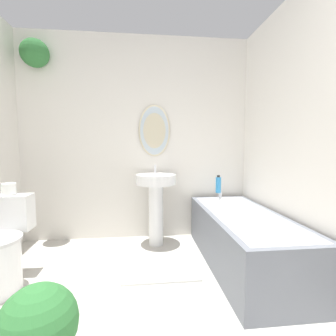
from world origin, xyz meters
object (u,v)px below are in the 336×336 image
bathtub (243,238)px  toilet_paper_roll (9,189)px  shampoo_bottle (218,185)px  potted_plant (38,330)px  pedestal_sink (156,196)px

bathtub → toilet_paper_roll: bearing=178.3°
shampoo_bottle → potted_plant: bearing=-130.1°
toilet_paper_roll → bathtub: bearing=-1.7°
pedestal_sink → potted_plant: (-0.64, -1.56, -0.30)m
toilet_paper_roll → potted_plant: bearing=-58.8°
bathtub → shampoo_bottle: shampoo_bottle is taller
toilet_paper_roll → pedestal_sink: bearing=21.8°
shampoo_bottle → toilet_paper_roll: size_ratio=1.87×
pedestal_sink → bathtub: bearing=-36.3°
pedestal_sink → toilet_paper_roll: size_ratio=8.17×
pedestal_sink → bathtub: (0.78, -0.57, -0.30)m
potted_plant → toilet_paper_roll: size_ratio=4.27×
pedestal_sink → toilet_paper_roll: bearing=-158.2°
bathtub → potted_plant: 1.73m
shampoo_bottle → potted_plant: shampoo_bottle is taller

